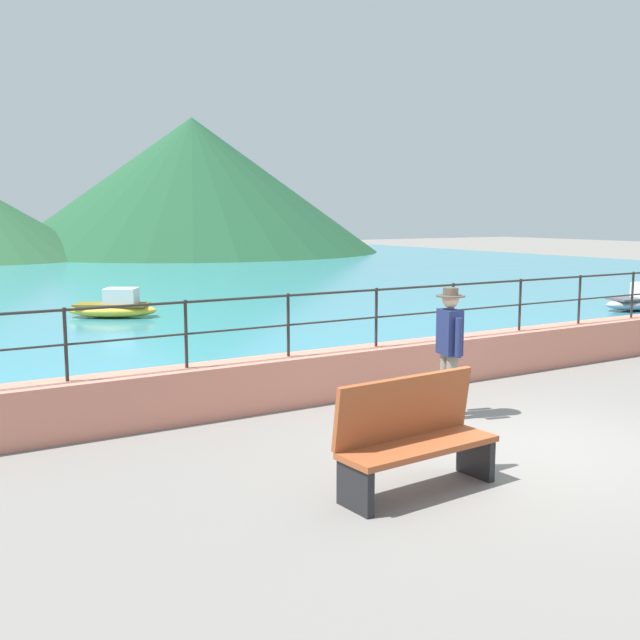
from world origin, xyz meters
The scene contains 8 objects.
ground_plane centered at (0.00, 0.00, 0.00)m, with size 120.00×120.00×0.00m, color slate.
promenade_wall centered at (0.00, 3.20, 0.35)m, with size 20.00×0.56×0.70m, color tan.
railing centered at (0.00, 3.20, 1.31)m, with size 18.44×0.04×0.90m.
lake_water centered at (0.00, 25.84, 0.03)m, with size 64.00×44.32×0.06m, color teal.
hill_main centered at (13.78, 44.36, 4.69)m, with size 26.16×26.16×9.39m, color #1E4C2D.
bench_main centered at (-2.13, -0.38, 0.56)m, with size 1.73×0.66×1.13m.
person_walking centered at (-0.05, 1.47, 0.98)m, with size 0.38×0.56×1.75m.
boat_1 centered at (-1.12, 13.19, 0.33)m, with size 2.42×2.00×0.76m.
Camera 1 is at (-6.64, -5.98, 2.71)m, focal length 42.13 mm.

